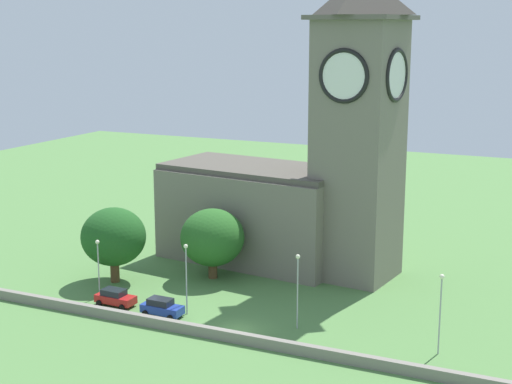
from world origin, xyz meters
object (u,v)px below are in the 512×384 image
Objects in this scene: streetlamp_central at (298,280)px; streetlamp_east_mid at (441,302)px; church at (299,177)px; car_red at (115,297)px; tree_churchyard at (114,237)px; streetlamp_west_mid at (186,268)px; tree_by_tower at (212,238)px; streetlamp_west_end at (98,259)px; car_blue at (162,307)px.

streetlamp_central reaches higher than streetlamp_east_mid.
church is 26.20m from car_red.
tree_churchyard reaches higher than streetlamp_central.
streetlamp_west_mid is 0.90× the size of tree_by_tower.
streetlamp_east_mid is at bearing 2.11° from streetlamp_west_mid.
streetlamp_west_end is at bearing -177.79° from streetlamp_central.
car_red is at bearing -112.24° from tree_by_tower.
streetlamp_central is 0.91× the size of tree_by_tower.
car_red is 13.88m from tree_by_tower.
streetlamp_west_end reaches higher than car_blue.
tree_by_tower reaches higher than streetlamp_central.
car_blue is (-6.25, -21.33, -10.13)m from church.
streetlamp_east_mid is 30.13m from tree_by_tower.
streetlamp_west_end is (-15.22, -19.51, -6.69)m from church.
streetlamp_central reaches higher than car_red.
car_red is 0.99× the size of car_blue.
tree_by_tower is at bearing 67.76° from car_red.
streetlamp_west_mid is at bearing 36.57° from car_blue.
streetlamp_east_mid is (36.24, 0.63, 0.58)m from streetlamp_west_end.
church is 4.20× the size of tree_by_tower.
car_blue is 0.58× the size of streetlamp_east_mid.
church is 28.91m from streetlamp_east_mid.
car_blue is 27.68m from streetlamp_east_mid.
tree_by_tower is at bearing -130.56° from church.
tree_by_tower is 11.23m from tree_churchyard.
streetlamp_west_mid is (8.09, 0.98, 4.01)m from car_red.
car_red is at bearing -54.88° from tree_churchyard.
car_red is 6.06m from car_blue.
streetlamp_west_end is 0.74× the size of tree_churchyard.
streetlamp_west_mid is 0.99× the size of streetlamp_central.
church reaches higher than streetlamp_west_mid.
streetlamp_east_mid is (27.27, 2.45, 4.01)m from car_blue.
streetlamp_west_end is at bearing 178.45° from streetlamp_west_mid.
church is 24.42m from car_blue.
streetlamp_east_mid reaches higher than streetlamp_west_end.
church is 22.85m from tree_churchyard.
car_red is at bearing 174.92° from car_blue.
tree_churchyard is (-24.17, 4.25, 0.38)m from streetlamp_central.
car_blue is at bearing -5.08° from car_red.
streetlamp_west_mid is (11.01, -0.30, 0.54)m from streetlamp_west_end.
streetlamp_west_end is at bearing -127.94° from church.
streetlamp_west_mid is at bearing -174.24° from streetlamp_central.
car_blue is 13.48m from tree_by_tower.
tree_churchyard is at bearing 170.03° from streetlamp_central.
church is 20.96m from streetlamp_central.
streetlamp_central reaches higher than streetlamp_west_mid.
tree_churchyard is (-10.54, 6.93, 4.40)m from car_blue.
tree_by_tower is (-7.26, -8.48, -6.19)m from church.
car_red is 0.58× the size of streetlamp_central.
streetlamp_central is at bearing 2.21° from streetlamp_west_end.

